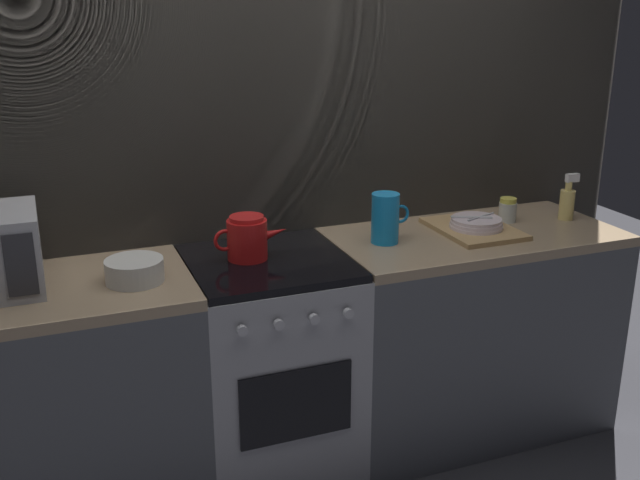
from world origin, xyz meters
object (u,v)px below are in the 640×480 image
(stove_unit, at_px, (271,367))
(kettle, at_px, (247,238))
(spray_bottle, at_px, (567,202))
(mixing_bowl, at_px, (135,270))
(pitcher, at_px, (386,218))
(dish_pile, at_px, (475,226))
(spice_jar, at_px, (508,210))

(stove_unit, height_order, kettle, kettle)
(kettle, height_order, spray_bottle, spray_bottle)
(mixing_bowl, height_order, spray_bottle, spray_bottle)
(stove_unit, relative_size, kettle, 3.16)
(stove_unit, bearing_deg, pitcher, 2.45)
(dish_pile, bearing_deg, spice_jar, 19.55)
(spray_bottle, bearing_deg, mixing_bowl, -177.88)
(dish_pile, bearing_deg, kettle, 178.56)
(mixing_bowl, bearing_deg, dish_pile, 2.38)
(kettle, height_order, mixing_bowl, kettle)
(spray_bottle, bearing_deg, spice_jar, 166.34)
(mixing_bowl, distance_m, spice_jar, 1.61)
(dish_pile, xyz_separation_m, spray_bottle, (0.47, 0.01, 0.06))
(pitcher, distance_m, spice_jar, 0.62)
(stove_unit, height_order, spray_bottle, spray_bottle)
(kettle, distance_m, mixing_bowl, 0.44)
(mixing_bowl, xyz_separation_m, spray_bottle, (1.87, 0.07, 0.04))
(dish_pile, xyz_separation_m, spice_jar, (0.21, 0.07, 0.03))
(kettle, bearing_deg, spice_jar, 2.44)
(stove_unit, height_order, dish_pile, dish_pile)
(stove_unit, distance_m, pitcher, 0.74)
(pitcher, bearing_deg, spray_bottle, -0.00)
(pitcher, distance_m, spray_bottle, 0.88)
(pitcher, xyz_separation_m, spray_bottle, (0.88, -0.00, -0.02))
(mixing_bowl, distance_m, spray_bottle, 1.87)
(kettle, distance_m, spray_bottle, 1.44)
(kettle, bearing_deg, spray_bottle, -0.52)
(spice_jar, distance_m, spray_bottle, 0.27)
(stove_unit, height_order, spice_jar, spice_jar)
(kettle, bearing_deg, dish_pile, -1.44)
(kettle, xyz_separation_m, spray_bottle, (1.44, -0.01, -0.00))
(kettle, bearing_deg, pitcher, -1.34)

